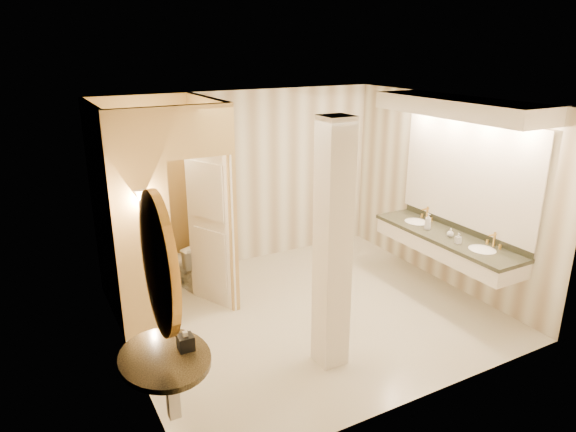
% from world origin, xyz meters
% --- Properties ---
extents(floor, '(4.50, 4.50, 0.00)m').
position_xyz_m(floor, '(0.00, 0.00, 0.00)').
color(floor, beige).
rests_on(floor, ground).
extents(ceiling, '(4.50, 4.50, 0.00)m').
position_xyz_m(ceiling, '(0.00, 0.00, 2.70)').
color(ceiling, white).
rests_on(ceiling, wall_back).
extents(wall_back, '(4.50, 0.02, 2.70)m').
position_xyz_m(wall_back, '(0.00, 2.00, 1.35)').
color(wall_back, '#EFE8CF').
rests_on(wall_back, floor).
extents(wall_front, '(4.50, 0.02, 2.70)m').
position_xyz_m(wall_front, '(0.00, -2.00, 1.35)').
color(wall_front, '#EFE8CF').
rests_on(wall_front, floor).
extents(wall_left, '(0.02, 4.00, 2.70)m').
position_xyz_m(wall_left, '(-2.25, 0.00, 1.35)').
color(wall_left, '#EFE8CF').
rests_on(wall_left, floor).
extents(wall_right, '(0.02, 4.00, 2.70)m').
position_xyz_m(wall_right, '(2.25, 0.00, 1.35)').
color(wall_right, '#EFE8CF').
rests_on(wall_right, floor).
extents(toilet_closet, '(1.50, 1.55, 2.70)m').
position_xyz_m(toilet_closet, '(-1.12, 0.97, 1.39)').
color(toilet_closet, tan).
rests_on(toilet_closet, floor).
extents(wall_sconce, '(0.14, 0.14, 0.42)m').
position_xyz_m(wall_sconce, '(-1.93, 0.43, 1.73)').
color(wall_sconce, gold).
rests_on(wall_sconce, toilet_closet).
extents(vanity, '(0.75, 2.45, 2.09)m').
position_xyz_m(vanity, '(1.98, -0.40, 1.63)').
color(vanity, white).
rests_on(vanity, floor).
extents(console_shelf, '(0.94, 0.94, 1.92)m').
position_xyz_m(console_shelf, '(-2.21, -1.39, 1.34)').
color(console_shelf, black).
rests_on(console_shelf, floor).
extents(pillar, '(0.30, 0.30, 2.70)m').
position_xyz_m(pillar, '(-0.33, -1.02, 1.35)').
color(pillar, white).
rests_on(pillar, floor).
extents(tissue_box, '(0.13, 0.13, 0.13)m').
position_xyz_m(tissue_box, '(-2.04, -1.38, 0.94)').
color(tissue_box, black).
rests_on(tissue_box, console_shelf).
extents(toilet, '(0.53, 0.74, 0.68)m').
position_xyz_m(toilet, '(-1.13, 1.54, 0.34)').
color(toilet, white).
rests_on(toilet, floor).
extents(soap_bottle_a, '(0.07, 0.08, 0.14)m').
position_xyz_m(soap_bottle_a, '(1.83, -0.71, 0.94)').
color(soap_bottle_a, beige).
rests_on(soap_bottle_a, vanity).
extents(soap_bottle_b, '(0.10, 0.10, 0.12)m').
position_xyz_m(soap_bottle_b, '(1.92, -0.49, 0.93)').
color(soap_bottle_b, silver).
rests_on(soap_bottle_b, vanity).
extents(soap_bottle_c, '(0.10, 0.10, 0.23)m').
position_xyz_m(soap_bottle_c, '(1.85, -0.12, 0.99)').
color(soap_bottle_c, '#C6B28C').
rests_on(soap_bottle_c, vanity).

